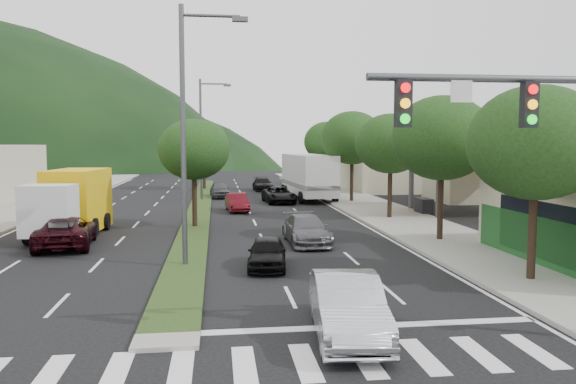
{
  "coord_description": "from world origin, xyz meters",
  "views": [
    {
      "loc": [
        1.25,
        -13.85,
        4.85
      ],
      "look_at": [
        4.48,
        11.43,
        2.58
      ],
      "focal_mm": 35.0,
      "sensor_mm": 36.0,
      "label": 1
    }
  ],
  "objects": [
    {
      "name": "sedan_silver",
      "position": [
        4.46,
        -0.47,
        0.76
      ],
      "size": [
        2.05,
        4.76,
        1.53
      ],
      "primitive_type": "imported",
      "rotation": [
        0.0,
        0.0,
        -0.09
      ],
      "color": "#B0B3B8",
      "rests_on": "ground"
    },
    {
      "name": "car_queue_b",
      "position": [
        5.48,
        12.39,
        0.67
      ],
      "size": [
        2.02,
        4.7,
        1.35
      ],
      "primitive_type": "imported",
      "rotation": [
        0.0,
        0.0,
        0.03
      ],
      "color": "#56555B",
      "rests_on": "ground"
    },
    {
      "name": "sidewalk_left",
      "position": [
        -13.0,
        25.0,
        0.07
      ],
      "size": [
        6.0,
        90.0,
        0.15
      ],
      "primitive_type": "cube",
      "color": "gray",
      "rests_on": "ground"
    },
    {
      "name": "bldg_right_far",
      "position": [
        19.5,
        44.0,
        2.6
      ],
      "size": [
        10.0,
        16.0,
        5.2
      ],
      "primitive_type": "cube",
      "color": "#BFBA98",
      "rests_on": "ground"
    },
    {
      "name": "tree_r_d",
      "position": [
        12.0,
        30.0,
        5.18
      ],
      "size": [
        5.0,
        5.0,
        7.17
      ],
      "color": "black",
      "rests_on": "sidewalk_right"
    },
    {
      "name": "motorhome",
      "position": [
        9.0,
        33.22,
        2.02
      ],
      "size": [
        3.69,
        10.03,
        3.78
      ],
      "rotation": [
        0.0,
        0.0,
        0.07
      ],
      "color": "beige",
      "rests_on": "ground"
    },
    {
      "name": "tree_r_c",
      "position": [
        12.0,
        20.0,
        4.75
      ],
      "size": [
        4.4,
        4.4,
        6.48
      ],
      "color": "black",
      "rests_on": "sidewalk_right"
    },
    {
      "name": "tree_med_far",
      "position": [
        0.0,
        44.0,
        5.01
      ],
      "size": [
        4.8,
        4.8,
        6.94
      ],
      "color": "black",
      "rests_on": "median"
    },
    {
      "name": "suv_maroon",
      "position": [
        -5.7,
        12.91,
        0.71
      ],
      "size": [
        2.93,
        5.37,
        1.43
      ],
      "primitive_type": "imported",
      "rotation": [
        0.0,
        0.0,
        3.25
      ],
      "color": "black",
      "rests_on": "ground"
    },
    {
      "name": "tree_med_near",
      "position": [
        0.0,
        18.0,
        4.43
      ],
      "size": [
        4.0,
        4.0,
        6.02
      ],
      "color": "black",
      "rests_on": "median"
    },
    {
      "name": "sidewalk_right",
      "position": [
        12.5,
        25.0,
        0.07
      ],
      "size": [
        5.0,
        90.0,
        0.15
      ],
      "primitive_type": "cube",
      "color": "gray",
      "rests_on": "ground"
    },
    {
      "name": "streetlight_near",
      "position": [
        0.21,
        8.0,
        5.58
      ],
      "size": [
        2.6,
        0.25,
        10.0
      ],
      "color": "#47494C",
      "rests_on": "ground"
    },
    {
      "name": "median",
      "position": [
        0.0,
        28.0,
        0.06
      ],
      "size": [
        1.6,
        56.0,
        0.12
      ],
      "primitive_type": "cube",
      "color": "#203613",
      "rests_on": "ground"
    },
    {
      "name": "car_queue_d",
      "position": [
        6.16,
        30.41,
        0.65
      ],
      "size": [
        2.56,
        4.87,
        1.31
      ],
      "primitive_type": "imported",
      "rotation": [
        0.0,
        0.0,
        0.09
      ],
      "color": "black",
      "rests_on": "ground"
    },
    {
      "name": "ground",
      "position": [
        0.0,
        0.0,
        0.0
      ],
      "size": [
        160.0,
        160.0,
        0.0
      ],
      "primitive_type": "plane",
      "color": "black",
      "rests_on": "ground"
    },
    {
      "name": "car_queue_a",
      "position": [
        3.15,
        7.39,
        0.6
      ],
      "size": [
        1.83,
        3.69,
        1.21
      ],
      "primitive_type": "imported",
      "rotation": [
        0.0,
        0.0,
        -0.12
      ],
      "color": "black",
      "rests_on": "ground"
    },
    {
      "name": "tree_r_a",
      "position": [
        12.0,
        4.0,
        4.82
      ],
      "size": [
        4.6,
        4.6,
        6.63
      ],
      "color": "black",
      "rests_on": "sidewalk_right"
    },
    {
      "name": "crosswalk",
      "position": [
        0.0,
        -2.0,
        0.01
      ],
      "size": [
        19.0,
        2.2,
        0.01
      ],
      "primitive_type": "cube",
      "color": "silver",
      "rests_on": "ground"
    },
    {
      "name": "gas_canopy",
      "position": [
        19.0,
        22.0,
        4.65
      ],
      "size": [
        12.2,
        8.2,
        5.25
      ],
      "color": "silver",
      "rests_on": "ground"
    },
    {
      "name": "tree_r_b",
      "position": [
        12.0,
        12.0,
        5.04
      ],
      "size": [
        4.8,
        4.8,
        6.94
      ],
      "color": "black",
      "rests_on": "sidewalk_right"
    },
    {
      "name": "tree_r_e",
      "position": [
        12.0,
        40.0,
        4.89
      ],
      "size": [
        4.6,
        4.6,
        6.71
      ],
      "color": "black",
      "rests_on": "sidewalk_right"
    },
    {
      "name": "box_truck",
      "position": [
        -6.22,
        16.29,
        1.61
      ],
      "size": [
        3.25,
        7.11,
        3.4
      ],
      "rotation": [
        0.0,
        0.0,
        3.04
      ],
      "color": "silver",
      "rests_on": "ground"
    },
    {
      "name": "streetlight_mid",
      "position": [
        0.21,
        33.0,
        5.58
      ],
      "size": [
        2.6,
        0.25,
        10.0
      ],
      "color": "#47494C",
      "rests_on": "ground"
    },
    {
      "name": "car_queue_c",
      "position": [
        2.66,
        25.41,
        0.63
      ],
      "size": [
        1.67,
        3.92,
        1.26
      ],
      "primitive_type": "imported",
      "rotation": [
        0.0,
        0.0,
        0.09
      ],
      "color": "#510D15",
      "rests_on": "ground"
    },
    {
      "name": "traffic_signal",
      "position": [
        9.03,
        -1.54,
        4.65
      ],
      "size": [
        6.12,
        0.4,
        7.0
      ],
      "color": "#47494C",
      "rests_on": "ground"
    },
    {
      "name": "car_queue_e",
      "position": [
        1.5,
        35.41,
        0.66
      ],
      "size": [
        1.89,
        4.0,
        1.32
      ],
      "primitive_type": "imported",
      "rotation": [
        0.0,
        0.0,
        0.09
      ],
      "color": "#47474B",
      "rests_on": "ground"
    },
    {
      "name": "car_queue_f",
      "position": [
        5.83,
        42.14,
        0.64
      ],
      "size": [
        1.91,
        4.45,
        1.28
      ],
      "primitive_type": "imported",
      "rotation": [
        0.0,
        0.0,
        0.03
      ],
      "color": "black",
      "rests_on": "ground"
    }
  ]
}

